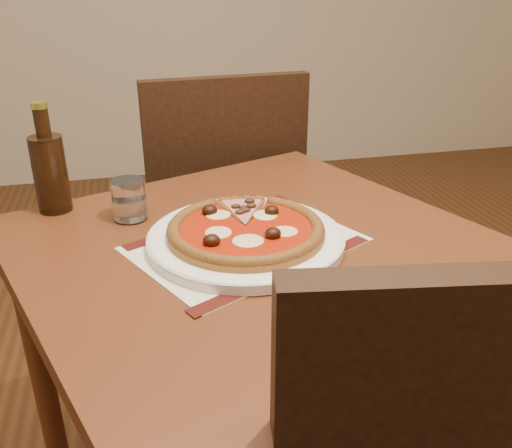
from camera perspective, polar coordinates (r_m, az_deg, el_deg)
The scene contains 8 objects.
table at distance 1.02m, azimuth 0.26°, elevation -7.15°, with size 1.03×1.03×0.75m.
chair_far at distance 1.66m, azimuth -3.88°, elevation 1.85°, with size 0.49×0.49×0.95m.
placemat at distance 0.97m, azimuth -1.06°, elevation -2.11°, with size 0.38×0.27×0.00m, color beige.
plate at distance 0.97m, azimuth -1.07°, elevation -1.58°, with size 0.35×0.35×0.02m, color white.
pizza at distance 0.96m, azimuth -1.08°, elevation -0.53°, with size 0.28×0.28×0.04m.
ham_slice at distance 1.03m, azimuth -0.97°, elevation 1.33°, with size 0.10×0.14×0.02m.
water_glass at distance 1.08m, azimuth -13.22°, elevation 2.49°, with size 0.07×0.07×0.08m, color white.
bottle at distance 1.16m, azimuth -20.88°, elevation 5.35°, with size 0.07×0.07×0.22m.
Camera 1 is at (-0.59, -0.40, 1.19)m, focal length 38.00 mm.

